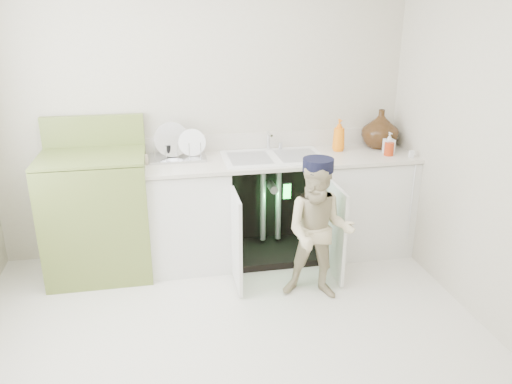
% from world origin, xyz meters
% --- Properties ---
extents(ground, '(3.50, 3.50, 0.00)m').
position_xyz_m(ground, '(0.00, 0.00, 0.00)').
color(ground, '#BAB4A4').
rests_on(ground, ground).
extents(room_shell, '(6.00, 5.50, 1.26)m').
position_xyz_m(room_shell, '(0.00, 0.00, 1.25)').
color(room_shell, beige).
rests_on(room_shell, ground).
extents(counter_run, '(2.44, 1.02, 1.24)m').
position_xyz_m(counter_run, '(0.58, 1.21, 0.48)').
color(counter_run, silver).
rests_on(counter_run, ground).
extents(avocado_stove, '(0.81, 0.65, 1.26)m').
position_xyz_m(avocado_stove, '(-0.91, 1.18, 0.52)').
color(avocado_stove, olive).
rests_on(avocado_stove, ground).
extents(repair_worker, '(0.63, 0.68, 1.09)m').
position_xyz_m(repair_worker, '(0.73, 0.46, 0.55)').
color(repair_worker, tan).
rests_on(repair_worker, ground).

